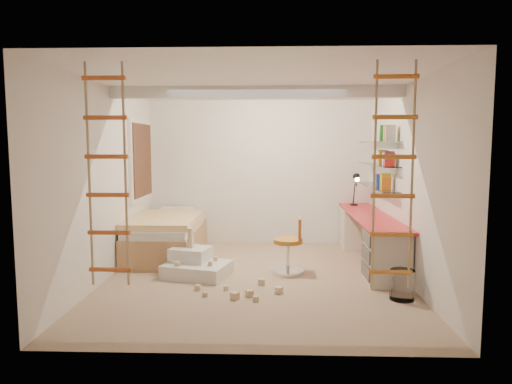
{
  "coord_description": "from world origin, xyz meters",
  "views": [
    {
      "loc": [
        0.21,
        -6.03,
        1.82
      ],
      "look_at": [
        0.0,
        0.3,
        1.15
      ],
      "focal_mm": 32.0,
      "sensor_mm": 36.0,
      "label": 1
    }
  ],
  "objects_px": {
    "swivel_chair": "(289,253)",
    "desk": "(370,237)",
    "bed": "(167,236)",
    "play_platform": "(195,265)"
  },
  "relations": [
    {
      "from": "swivel_chair",
      "to": "desk",
      "type": "bearing_deg",
      "value": 25.19
    },
    {
      "from": "swivel_chair",
      "to": "bed",
      "type": "bearing_deg",
      "value": 154.1
    },
    {
      "from": "swivel_chair",
      "to": "play_platform",
      "type": "xyz_separation_m",
      "value": [
        -1.31,
        -0.15,
        -0.15
      ]
    },
    {
      "from": "bed",
      "to": "swivel_chair",
      "type": "height_order",
      "value": "swivel_chair"
    },
    {
      "from": "bed",
      "to": "play_platform",
      "type": "bearing_deg",
      "value": -59.77
    },
    {
      "from": "desk",
      "to": "play_platform",
      "type": "distance_m",
      "value": 2.67
    },
    {
      "from": "swivel_chair",
      "to": "play_platform",
      "type": "relative_size",
      "value": 0.81
    },
    {
      "from": "desk",
      "to": "bed",
      "type": "xyz_separation_m",
      "value": [
        -3.2,
        0.36,
        -0.07
      ]
    },
    {
      "from": "desk",
      "to": "swivel_chair",
      "type": "bearing_deg",
      "value": -154.81
    },
    {
      "from": "desk",
      "to": "bed",
      "type": "bearing_deg",
      "value": 173.51
    }
  ]
}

